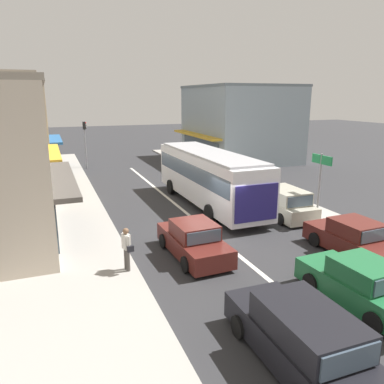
% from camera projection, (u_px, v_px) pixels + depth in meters
% --- Properties ---
extents(ground_plane, '(140.00, 140.00, 0.00)m').
position_uv_depth(ground_plane, '(212.00, 233.00, 17.83)').
color(ground_plane, '#2D2D30').
extents(lane_centre_line, '(0.20, 28.00, 0.01)m').
position_uv_depth(lane_centre_line, '(183.00, 210.00, 21.44)').
color(lane_centre_line, silver).
rests_on(lane_centre_line, ground).
extents(sidewalk_left, '(5.20, 44.00, 0.14)m').
position_uv_depth(sidewalk_left, '(56.00, 212.00, 20.85)').
color(sidewalk_left, '#A39E96').
rests_on(sidewalk_left, ground).
extents(kerb_right, '(2.80, 44.00, 0.12)m').
position_uv_depth(kerb_right, '(259.00, 192.00, 25.41)').
color(kerb_right, '#A39E96').
rests_on(kerb_right, ground).
extents(shopfront_far_end, '(7.98, 7.56, 7.67)m').
position_uv_depth(shopfront_far_end, '(4.00, 128.00, 31.06)').
color(shopfront_far_end, '#B2A38E').
rests_on(shopfront_far_end, ground).
extents(building_right_far, '(9.70, 10.96, 7.42)m').
position_uv_depth(building_right_far, '(239.00, 123.00, 37.98)').
color(building_right_far, '#84939E').
rests_on(building_right_far, ground).
extents(city_bus, '(2.82, 10.88, 3.23)m').
position_uv_depth(city_bus, '(209.00, 174.00, 22.05)').
color(city_bus, silver).
rests_on(city_bus, ground).
extents(sedan_queue_gap_filler, '(2.05, 4.28, 1.47)m').
position_uv_depth(sedan_queue_gap_filler, '(362.00, 285.00, 11.60)').
color(sedan_queue_gap_filler, '#1E6638').
rests_on(sedan_queue_gap_filler, ground).
extents(sedan_adjacent_lane_lead, '(2.02, 4.26, 1.47)m').
position_uv_depth(sedan_adjacent_lane_lead, '(194.00, 241.00, 15.16)').
color(sedan_adjacent_lane_lead, '#561E19').
rests_on(sedan_adjacent_lane_lead, ground).
extents(wagon_behind_bus_mid, '(1.96, 4.51, 1.58)m').
position_uv_depth(wagon_behind_bus_mid, '(301.00, 337.00, 8.95)').
color(wagon_behind_bus_mid, black).
rests_on(wagon_behind_bus_mid, ground).
extents(parked_sedan_kerb_front, '(1.99, 4.25, 1.47)m').
position_uv_depth(parked_sedan_kerb_front, '(354.00, 239.00, 15.33)').
color(parked_sedan_kerb_front, '#561E19').
rests_on(parked_sedan_kerb_front, ground).
extents(parked_wagon_kerb_second, '(1.99, 4.53, 1.58)m').
position_uv_depth(parked_wagon_kerb_second, '(282.00, 203.00, 20.24)').
color(parked_wagon_kerb_second, '#B7B29E').
rests_on(parked_wagon_kerb_second, ground).
extents(traffic_light_downstreet, '(0.33, 0.24, 4.20)m').
position_uv_depth(traffic_light_downstreet, '(85.00, 137.00, 33.18)').
color(traffic_light_downstreet, gray).
rests_on(traffic_light_downstreet, ground).
extents(directional_road_sign, '(0.10, 1.40, 3.60)m').
position_uv_depth(directional_road_sign, '(321.00, 172.00, 18.68)').
color(directional_road_sign, gray).
rests_on(directional_road_sign, ground).
extents(pedestrian_with_handbag_near, '(0.36, 0.65, 1.63)m').
position_uv_depth(pedestrian_with_handbag_near, '(127.00, 247.00, 13.53)').
color(pedestrian_with_handbag_near, '#4C4742').
rests_on(pedestrian_with_handbag_near, sidewalk_left).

